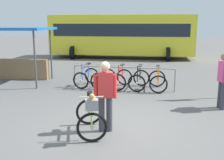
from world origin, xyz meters
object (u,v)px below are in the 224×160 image
Objects in this scene: racked_bike_red at (121,79)px; person_with_featured_bike at (105,93)px; pedestrian_with_backpack at (224,77)px; featured_bicycle at (91,114)px; racked_bike_orange at (158,80)px; racked_bike_black at (139,79)px; market_stall at (17,49)px; racked_bike_blue at (87,77)px; racked_bike_yellow at (104,78)px; bus_distant at (121,33)px.

person_with_featured_bike is (0.31, -4.23, 0.54)m from racked_bike_red.
person_with_featured_bike is at bearing -142.77° from pedestrian_with_backpack.
racked_bike_orange is at bearing 73.07° from featured_bicycle.
featured_bicycle reaches higher than racked_bike_red.
racked_bike_black is 5.39m from market_stall.
racked_bike_red is 0.92× the size of featured_bicycle.
racked_bike_blue is at bearing 178.43° from racked_bike_red.
featured_bicycle is (-1.36, -4.47, 0.12)m from racked_bike_orange.
racked_bike_yellow is (0.70, -0.02, 0.00)m from racked_bike_blue.
bus_distant is (-4.75, 11.02, 0.80)m from pedestrian_with_backpack.
bus_distant is at bearing 96.21° from featured_bicycle.
bus_distant reaches higher than racked_bike_yellow.
racked_bike_yellow and racked_bike_orange have the same top height.
racked_bike_red and racked_bike_orange have the same top height.
featured_bicycle reaches higher than racked_bike_blue.
featured_bicycle is at bearing -89.50° from racked_bike_red.
person_with_featured_bike is (-1.09, -4.19, 0.54)m from racked_bike_orange.
racked_bike_black is 0.71× the size of person_with_featured_bike.
pedestrian_with_backpack is at bearing -30.47° from racked_bike_red.
racked_bike_orange is 0.69× the size of pedestrian_with_backpack.
featured_bicycle is (0.04, -4.51, 0.12)m from racked_bike_red.
featured_bicycle reaches higher than racked_bike_orange.
racked_bike_orange is at bearing -1.57° from racked_bike_blue.
racked_bike_blue is 1.40m from racked_bike_red.
featured_bicycle is at bearing -134.26° from person_with_featured_bike.
racked_bike_red is at bearing -5.22° from market_stall.
racked_bike_red is 4.71m from market_stall.
racked_bike_red is 0.11× the size of bus_distant.
racked_bike_blue is 0.74× the size of pedestrian_with_backpack.
person_with_featured_bike reaches higher than featured_bicycle.
racked_bike_blue is 4.63m from person_with_featured_bike.
bus_distant is (-1.75, 13.30, 0.83)m from person_with_featured_bike.
racked_bike_blue is 0.70m from racked_bike_yellow.
bus_distant is at bearing 90.25° from racked_bike_blue.
racked_bike_yellow is 9.18m from bus_distant.
pedestrian_with_backpack is at bearing -36.45° from racked_bike_black.
market_stall reaches higher than pedestrian_with_backpack.
racked_bike_yellow is at bearing 103.41° from person_with_featured_bike.
racked_bike_yellow is at bearing -85.33° from bus_distant.
featured_bicycle is at bearing -98.37° from racked_bike_black.
racked_bike_black is 9.44m from bus_distant.
person_with_featured_bike is 0.16× the size of bus_distant.
person_with_featured_bike reaches higher than racked_bike_blue.
pedestrian_with_backpack is at bearing -66.68° from bus_distant.
person_with_featured_bike is at bearing -43.54° from market_stall.
bus_distant reaches higher than racked_bike_red.
racked_bike_red is 1.01× the size of racked_bike_orange.
pedestrian_with_backpack is 8.25m from market_stall.
racked_bike_black is 4.54m from featured_bicycle.
market_stall is at bearing -109.93° from bus_distant.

